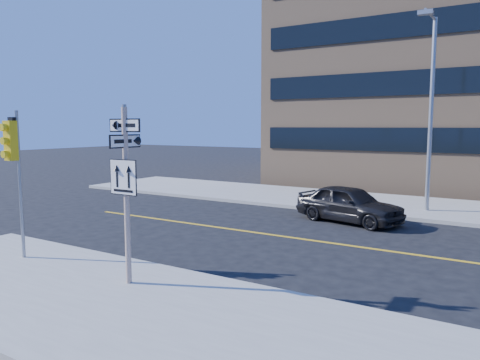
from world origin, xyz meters
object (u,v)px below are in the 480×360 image
Objects in this scene: traffic_signal at (13,153)px; streetlight_a at (430,101)px; sign_pole at (126,184)px; parked_car_a at (349,204)px.

streetlight_a reaches higher than traffic_signal.
sign_pole reaches higher than parked_car_a.
traffic_signal is 0.50× the size of streetlight_a.
traffic_signal is at bearing -177.89° from sign_pole.
sign_pole reaches higher than traffic_signal.
streetlight_a is at bearing 59.20° from traffic_signal.
sign_pole is at bearing -106.77° from streetlight_a.
parked_car_a is 0.53× the size of streetlight_a.
traffic_signal is 11.92m from parked_car_a.
parked_car_a is at bearing 79.96° from sign_pole.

